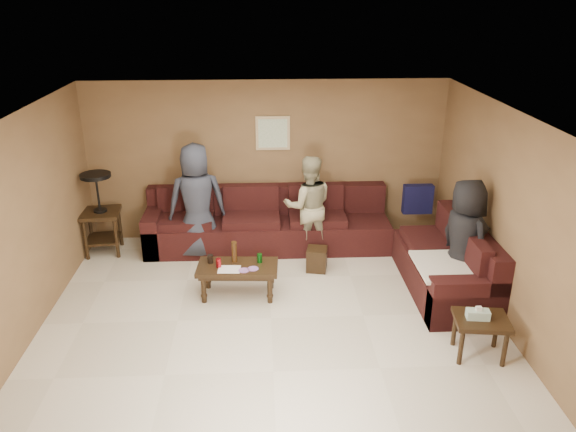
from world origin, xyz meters
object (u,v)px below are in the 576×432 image
object	(u,v)px
end_table_left	(100,212)
waste_bin	(317,259)
sectional_sofa	(324,241)
side_table_right	(481,323)
person_left	(197,201)
person_middle	(308,206)
person_right	(464,241)
coffee_table	(237,270)

from	to	relation	value
end_table_left	waste_bin	bearing A→B (deg)	-13.30
sectional_sofa	side_table_right	distance (m)	2.77
sectional_sofa	side_table_right	xyz separation A→B (m)	(1.42, -2.37, 0.08)
person_left	person_middle	distance (m)	1.64
end_table_left	person_right	world-z (taller)	person_right
waste_bin	person_middle	size ratio (longest dim) A/B	0.22
end_table_left	person_right	distance (m)	5.19
waste_bin	person_left	world-z (taller)	person_left
sectional_sofa	person_middle	xyz separation A→B (m)	(-0.21, 0.29, 0.44)
sectional_sofa	end_table_left	bearing A→B (deg)	171.81
person_right	person_middle	bearing A→B (deg)	31.16
coffee_table	sectional_sofa	bearing A→B (deg)	36.90
sectional_sofa	person_middle	distance (m)	0.57
end_table_left	person_right	bearing A→B (deg)	-17.98
coffee_table	end_table_left	xyz separation A→B (m)	(-2.07, 1.40, 0.29)
sectional_sofa	coffee_table	world-z (taller)	sectional_sofa
person_right	person_left	bearing A→B (deg)	46.14
sectional_sofa	waste_bin	world-z (taller)	sectional_sofa
side_table_right	end_table_left	bearing A→B (deg)	148.97
sectional_sofa	person_middle	world-z (taller)	person_middle
side_table_right	waste_bin	size ratio (longest dim) A/B	1.87
side_table_right	sectional_sofa	bearing A→B (deg)	121.02
sectional_sofa	person_left	world-z (taller)	person_left
side_table_right	coffee_table	bearing A→B (deg)	151.51
side_table_right	person_left	xyz separation A→B (m)	(-3.27, 2.69, 0.45)
sectional_sofa	person_left	size ratio (longest dim) A/B	2.70
coffee_table	side_table_right	world-z (taller)	coffee_table
coffee_table	waste_bin	size ratio (longest dim) A/B	3.19
end_table_left	coffee_table	bearing A→B (deg)	-34.09
waste_bin	coffee_table	bearing A→B (deg)	-149.33
person_middle	person_right	distance (m)	2.32
sectional_sofa	side_table_right	size ratio (longest dim) A/B	7.47
end_table_left	side_table_right	world-z (taller)	end_table_left
coffee_table	person_left	xyz separation A→B (m)	(-0.61, 1.24, 0.49)
sectional_sofa	person_middle	size ratio (longest dim) A/B	3.05
coffee_table	person_left	distance (m)	1.47
person_left	person_middle	bearing A→B (deg)	167.46
coffee_table	end_table_left	world-z (taller)	end_table_left
end_table_left	side_table_right	size ratio (longest dim) A/B	2.01
side_table_right	person_right	size ratio (longest dim) A/B	0.39
person_left	coffee_table	bearing A→B (deg)	104.69
person_middle	person_right	world-z (taller)	person_right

